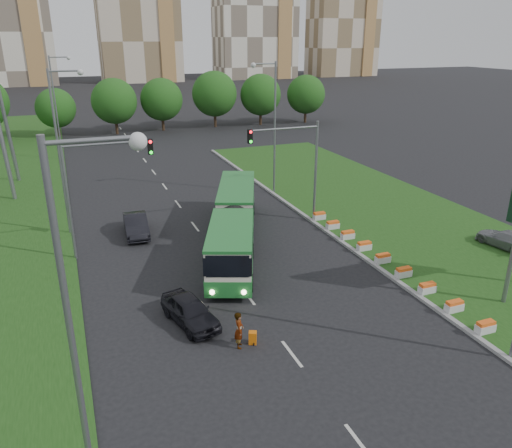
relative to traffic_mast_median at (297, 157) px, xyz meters
name	(u,v)px	position (x,y,z in m)	size (l,w,h in m)	color
ground	(295,287)	(-4.78, -10.00, -5.35)	(360.00, 360.00, 0.00)	black
grass_median	(396,217)	(8.22, -2.00, -5.27)	(14.00, 60.00, 0.15)	#1B4212
median_kerb	(321,228)	(1.27, -2.00, -5.26)	(0.30, 60.00, 0.18)	gray
lane_markings	(173,198)	(-7.78, 10.00, -5.35)	(0.20, 100.00, 0.01)	#BBBBB4
flower_planters	(383,258)	(1.92, -9.20, -4.90)	(1.10, 18.10, 0.60)	silver
traffic_mast_median	(297,157)	(0.00, 0.00, 0.00)	(5.76, 0.32, 8.00)	slate
traffic_mast_left	(92,179)	(-15.16, -1.00, 0.00)	(5.76, 0.32, 8.00)	slate
street_lamps	(199,157)	(-7.78, 0.00, 0.65)	(36.00, 60.00, 12.00)	slate
tree_line	(205,100)	(5.22, 45.00, -0.85)	(120.00, 8.00, 9.00)	#1E5115
apartment_tower_east	(255,7)	(50.22, 140.00, 18.15)	(27.00, 15.00, 47.00)	silver
midrise_east	(343,19)	(85.22, 140.00, 14.65)	(24.00, 14.00, 40.00)	beige
articulated_bus	(230,222)	(-6.32, -2.51, -3.63)	(2.66, 17.09, 2.81)	beige
car_left_near	(190,311)	(-11.56, -11.64, -4.63)	(1.71, 4.25, 1.45)	black
car_left_far	(136,225)	(-12.31, 1.93, -4.57)	(1.64, 4.71, 1.55)	black
car_median	(506,239)	(11.40, -10.15, -4.59)	(1.72, 4.23, 1.23)	gray
pedestrian	(239,330)	(-9.89, -14.55, -4.42)	(0.68, 0.45, 1.86)	gray
shopping_trolley	(253,338)	(-9.20, -14.55, -5.03)	(0.38, 0.40, 0.65)	#D9640B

